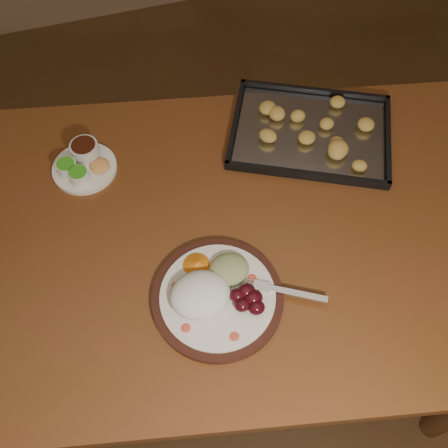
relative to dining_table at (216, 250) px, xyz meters
name	(u,v)px	position (x,y,z in m)	size (l,w,h in m)	color
ground	(176,358)	(-0.17, -0.04, -0.65)	(4.00, 4.00, 0.00)	#513C1C
dining_table	(216,250)	(0.00, 0.00, 0.00)	(1.65, 1.19, 0.75)	#632E18
dinner_plate	(215,293)	(-0.05, -0.16, 0.12)	(0.37, 0.29, 0.07)	black
condiment_saucer	(83,163)	(-0.27, 0.28, 0.12)	(0.16, 0.16, 0.06)	silver
baking_tray	(310,131)	(0.33, 0.22, 0.11)	(0.51, 0.46, 0.04)	black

